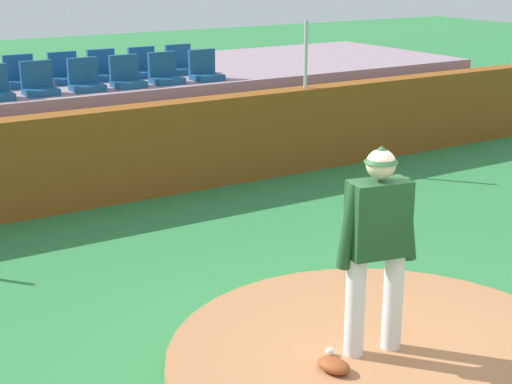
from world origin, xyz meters
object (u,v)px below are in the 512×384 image
object	(u,v)px
stadium_chair_10	(65,73)
stadium_chair_11	(104,70)
stadium_chair_12	(144,67)
stadium_chair_6	(205,70)
stadium_chair_9	(21,77)
stadium_chair_13	(181,64)
stadium_chair_4	(127,77)
baseball	(330,351)
stadium_chair_2	(39,84)
stadium_chair_3	(85,80)
pitcher	(377,236)
stadium_chair_5	(165,74)
fielding_glove	(334,366)

from	to	relation	value
stadium_chair_10	stadium_chair_11	xyz separation A→B (m)	(0.68, 0.00, 0.00)
stadium_chair_12	stadium_chair_6	bearing A→B (deg)	129.15
stadium_chair_9	stadium_chair_13	bearing A→B (deg)	179.17
stadium_chair_4	stadium_chair_11	xyz separation A→B (m)	(-0.03, 0.92, 0.00)
baseball	stadium_chair_2	size ratio (longest dim) A/B	0.15
baseball	stadium_chair_3	distance (m)	7.13
pitcher	baseball	xyz separation A→B (m)	(-0.36, 0.13, -1.02)
stadium_chair_4	stadium_chair_9	world-z (taller)	same
stadium_chair_5	baseball	bearing A→B (deg)	75.34
stadium_chair_3	stadium_chair_5	world-z (taller)	same
stadium_chair_5	stadium_chair_12	size ratio (longest dim) A/B	1.00
stadium_chair_2	stadium_chair_11	world-z (taller)	same
stadium_chair_3	stadium_chair_12	distance (m)	1.62
baseball	stadium_chair_2	world-z (taller)	stadium_chair_2
fielding_glove	stadium_chair_3	world-z (taller)	stadium_chair_3
stadium_chair_3	stadium_chair_4	distance (m)	0.68
fielding_glove	stadium_chair_4	xyz separation A→B (m)	(1.28, 7.20, 1.34)
baseball	stadium_chair_2	bearing A→B (deg)	92.22
baseball	stadium_chair_6	distance (m)	7.53
stadium_chair_11	stadium_chair_9	bearing A→B (deg)	-0.61
baseball	fielding_glove	xyz separation A→B (m)	(-0.14, -0.24, 0.02)
stadium_chair_4	stadium_chair_5	size ratio (longest dim) A/B	1.00
stadium_chair_4	stadium_chair_11	distance (m)	0.92
pitcher	stadium_chair_12	world-z (taller)	pitcher
baseball	stadium_chair_5	xyz separation A→B (m)	(1.83, 6.98, 1.36)
stadium_chair_4	stadium_chair_2	bearing A→B (deg)	-1.18
stadium_chair_6	stadium_chair_11	bearing A→B (deg)	-32.54
fielding_glove	stadium_chair_6	distance (m)	7.79
fielding_glove	stadium_chair_2	size ratio (longest dim) A/B	0.60
baseball	stadium_chair_6	size ratio (longest dim) A/B	0.15
stadium_chair_13	stadium_chair_6	bearing A→B (deg)	90.39
stadium_chair_9	stadium_chair_12	world-z (taller)	same
stadium_chair_6	stadium_chair_9	distance (m)	3.00
stadium_chair_4	stadium_chair_13	xyz separation A→B (m)	(1.41, 0.89, 0.00)
stadium_chair_4	stadium_chair_9	bearing A→B (deg)	-32.96
stadium_chair_4	stadium_chair_5	world-z (taller)	same
stadium_chair_3	fielding_glove	bearing A→B (deg)	85.28
stadium_chair_6	stadium_chair_12	bearing A→B (deg)	-50.85
pitcher	stadium_chair_3	bearing A→B (deg)	101.49
stadium_chair_10	stadium_chair_11	bearing A→B (deg)	-179.76
stadium_chair_12	stadium_chair_13	size ratio (longest dim) A/B	1.00
fielding_glove	stadium_chair_11	bearing A→B (deg)	-25.02
stadium_chair_5	stadium_chair_10	xyz separation A→B (m)	(-1.40, 0.89, 0.00)
pitcher	fielding_glove	size ratio (longest dim) A/B	6.08
pitcher	stadium_chair_9	size ratio (longest dim) A/B	3.65
stadium_chair_9	stadium_chair_12	size ratio (longest dim) A/B	1.00
pitcher	stadium_chair_5	xyz separation A→B (m)	(1.47, 7.11, 0.34)
baseball	stadium_chair_2	distance (m)	7.13
stadium_chair_12	stadium_chair_10	bearing A→B (deg)	-1.44
stadium_chair_3	stadium_chair_6	world-z (taller)	same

